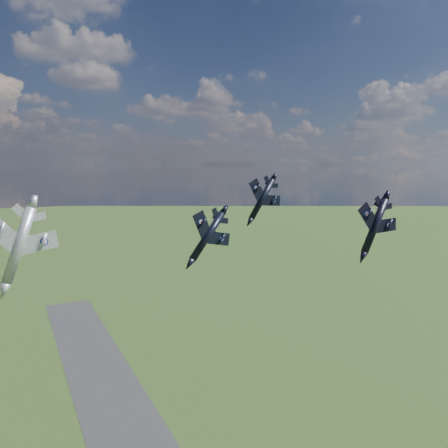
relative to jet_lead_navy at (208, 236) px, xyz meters
name	(u,v)px	position (x,y,z in m)	size (l,w,h in m)	color
jet_lead_navy	(208,236)	(0.00, 0.00, 0.00)	(8.95, 12.48, 2.58)	black
jet_right_navy	(375,226)	(23.91, -12.06, 1.66)	(9.05, 12.62, 2.61)	black
jet_high_navy	(262,199)	(18.91, 14.22, 4.32)	(9.32, 12.99, 2.69)	black
jet_left_silver	(19,245)	(-27.34, 5.14, -0.07)	(11.19, 15.60, 3.23)	#989CA2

